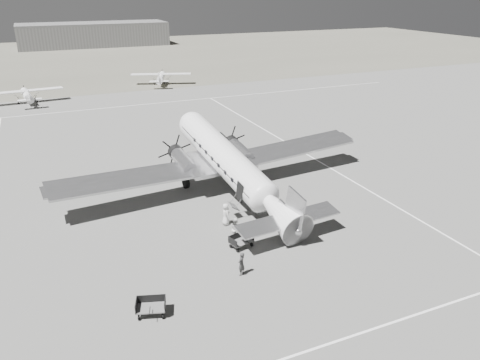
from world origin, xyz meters
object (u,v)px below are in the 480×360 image
at_px(hangar_main, 94,34).
at_px(dc3_airliner, 230,165).
at_px(light_plane_right, 161,79).
at_px(ramp_agent, 236,229).
at_px(baggage_cart_near, 241,241).
at_px(passenger, 226,214).
at_px(ground_crew, 241,264).
at_px(light_plane_left, 27,96).
at_px(baggage_cart_far, 151,307).

bearing_deg(hangar_main, dc3_airliner, -92.17).
xyz_separation_m(light_plane_right, ramp_agent, (-9.55, -56.37, -0.28)).
bearing_deg(baggage_cart_near, light_plane_right, 65.19).
distance_m(light_plane_right, passenger, 54.86).
height_order(dc3_airliner, ground_crew, dc3_airliner).
xyz_separation_m(dc3_airliner, light_plane_left, (-15.08, 43.33, -1.63)).
height_order(hangar_main, dc3_airliner, hangar_main).
height_order(dc3_airliner, baggage_cart_near, dc3_airliner).
bearing_deg(ground_crew, ramp_agent, -145.56).
distance_m(hangar_main, ramp_agent, 122.86).
bearing_deg(light_plane_right, ground_crew, -81.38).
distance_m(light_plane_left, ramp_agent, 51.81).
xyz_separation_m(light_plane_left, ground_crew, (11.22, -54.36, -0.33)).
distance_m(light_plane_left, passenger, 49.61).
xyz_separation_m(hangar_main, passenger, (-6.67, -120.33, -2.46)).
xyz_separation_m(baggage_cart_near, passenger, (0.27, 3.44, 0.39)).
xyz_separation_m(baggage_cart_near, ground_crew, (-1.31, -2.99, 0.32)).
bearing_deg(baggage_cart_far, baggage_cart_near, 49.81).
distance_m(dc3_airliner, baggage_cart_far, 16.09).
relative_size(light_plane_left, baggage_cart_near, 6.63).
bearing_deg(light_plane_right, ramp_agent, -80.75).
height_order(baggage_cart_near, baggage_cart_far, baggage_cart_far).
bearing_deg(ramp_agent, ground_crew, 166.05).
bearing_deg(passenger, ramp_agent, 172.96).
height_order(hangar_main, ground_crew, hangar_main).
bearing_deg(hangar_main, baggage_cart_far, -96.31).
relative_size(light_plane_right, ground_crew, 6.95).
height_order(dc3_airliner, baggage_cart_far, dc3_airliner).
distance_m(baggage_cart_far, passenger, 10.95).
relative_size(dc3_airliner, passenger, 16.98).
height_order(light_plane_left, passenger, light_plane_left).
bearing_deg(dc3_airliner, light_plane_left, 103.62).
relative_size(hangar_main, ramp_agent, 25.34).
bearing_deg(light_plane_right, baggage_cart_far, -86.37).
height_order(light_plane_left, baggage_cart_near, light_plane_left).
relative_size(hangar_main, passenger, 24.86).
relative_size(dc3_airliner, baggage_cart_near, 17.86).
relative_size(baggage_cart_near, ground_crew, 1.04).
xyz_separation_m(ramp_agent, passenger, (0.19, 2.31, 0.02)).
bearing_deg(baggage_cart_near, hangar_main, 71.49).
xyz_separation_m(dc3_airliner, ramp_agent, (-2.48, -6.92, -1.90)).
distance_m(ramp_agent, passenger, 2.32).
bearing_deg(hangar_main, ramp_agent, -93.20).
bearing_deg(light_plane_right, passenger, -80.96).
bearing_deg(ground_crew, baggage_cart_far, -22.64).
relative_size(light_plane_left, passenger, 6.30).
height_order(light_plane_left, baggage_cart_far, light_plane_left).
relative_size(baggage_cart_near, passenger, 0.95).
height_order(dc3_airliner, light_plane_right, dc3_airliner).
bearing_deg(passenger, dc3_airliner, -28.65).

